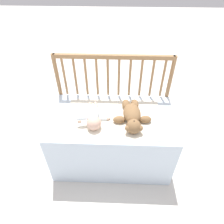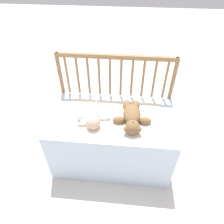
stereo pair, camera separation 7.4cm
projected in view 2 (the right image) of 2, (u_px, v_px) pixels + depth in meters
name	position (u px, v px, depth m)	size (l,w,h in m)	color
ground_plane	(112.00, 156.00, 2.09)	(12.00, 12.00, 0.00)	silver
crib_mattress	(112.00, 138.00, 1.91)	(1.09, 0.62, 0.56)	silver
crib_rail	(115.00, 84.00, 1.90)	(1.09, 0.04, 0.98)	#997047
blanket	(113.00, 118.00, 1.72)	(0.82, 0.51, 0.01)	silver
teddy_bear	(132.00, 117.00, 1.65)	(0.32, 0.43, 0.12)	olive
baby	(93.00, 116.00, 1.67)	(0.28, 0.37, 0.12)	white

